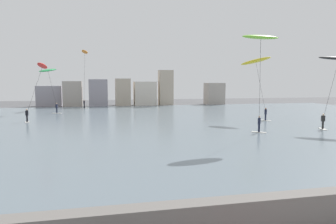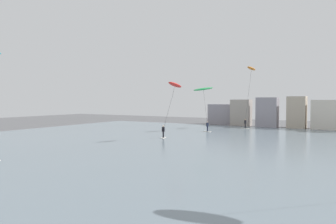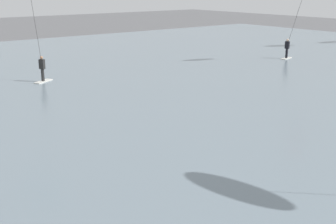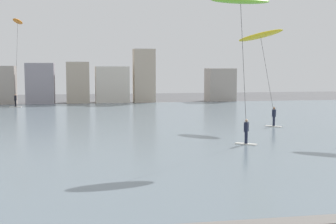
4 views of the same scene
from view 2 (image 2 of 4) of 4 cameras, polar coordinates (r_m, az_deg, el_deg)
water_bay at (r=30.52m, az=21.64°, el=-7.27°), size 84.00×52.00×0.10m
far_shore_buildings at (r=57.81m, az=25.25°, el=-0.24°), size 39.97×4.81×7.54m
kitesurfer_red at (r=37.01m, az=1.00°, el=3.80°), size 3.14×2.73×7.33m
kitesurfer_orange at (r=56.09m, az=15.67°, el=7.19°), size 1.54×5.02×11.16m
kitesurfer_green at (r=48.32m, az=6.88°, el=3.96°), size 3.55×4.03×7.23m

